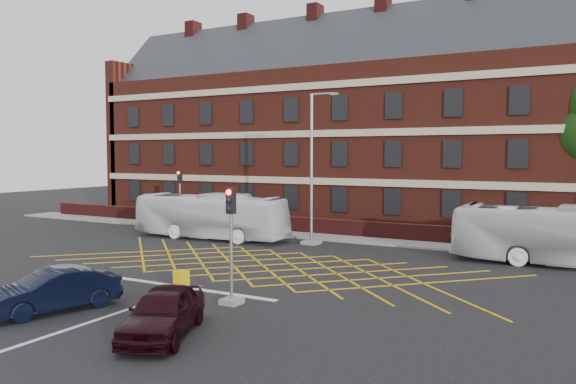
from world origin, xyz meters
The scene contains 16 objects.
ground centered at (0.00, 0.00, 0.00)m, with size 120.00×120.00×0.00m, color black.
victorian_building centered at (0.25, 22.00, 7.84)m, with size 51.00×12.17×20.40m.
boundary_wall centered at (0.00, 13.00, 0.55)m, with size 56.00×0.50×1.10m, color #451312.
far_pavement centered at (0.00, 12.00, 0.06)m, with size 60.00×3.00×0.12m, color slate.
box_junction_hatching centered at (0.00, 2.00, 0.01)m, with size 11.50×0.12×0.02m, color #CC990C.
stop_line centered at (0.00, -3.50, 0.01)m, with size 8.00×0.30×0.02m, color silver.
centre_line centered at (0.00, -10.00, 0.01)m, with size 0.15×14.00×0.02m, color silver.
bus_left centered at (-7.57, 7.87, 1.47)m, with size 2.48×10.59×2.95m, color white.
bus_right centered at (13.13, 8.97, 1.50)m, with size 2.51×10.74×2.99m, color silver.
car_navy centered at (-2.15, -8.45, 0.74)m, with size 1.56×4.48×1.48m, color black.
car_maroon centered at (3.02, -8.63, 0.74)m, with size 1.75×4.36×1.48m, color black.
traffic_light_near centered at (2.77, -4.67, 1.76)m, with size 0.70×0.70×4.27m.
traffic_light_far centered at (-12.71, 11.00, 1.76)m, with size 0.70×0.70×4.27m.
street_lamp centered at (-0.78, 9.09, 3.16)m, with size 2.25×1.00×9.13m.
direction_signs centered at (-13.33, 11.68, 1.38)m, with size 1.10×0.16×2.20m.
utility_cabinet centered at (-0.09, -4.05, 0.41)m, with size 0.50×0.44×0.83m, color #E4B30D.
Camera 1 is at (14.37, -21.35, 5.49)m, focal length 35.00 mm.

